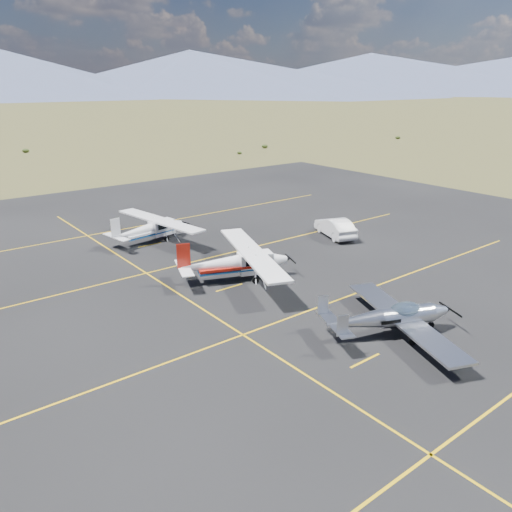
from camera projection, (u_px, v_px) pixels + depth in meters
name	position (u px, v px, depth m)	size (l,w,h in m)	color
ground	(352.00, 317.00, 27.50)	(1600.00, 1600.00, 0.00)	#383D1C
apron	(271.00, 279.00, 32.72)	(72.00, 72.00, 0.02)	black
aircraft_low_wing	(392.00, 317.00, 25.25)	(6.96, 9.29, 2.06)	silver
aircraft_cessna	(236.00, 262.00, 32.24)	(7.73, 10.79, 2.78)	white
aircraft_plain	(150.00, 228.00, 40.02)	(6.04, 9.98, 2.52)	white
sedan	(335.00, 227.00, 41.48)	(1.67, 4.79, 1.58)	silver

